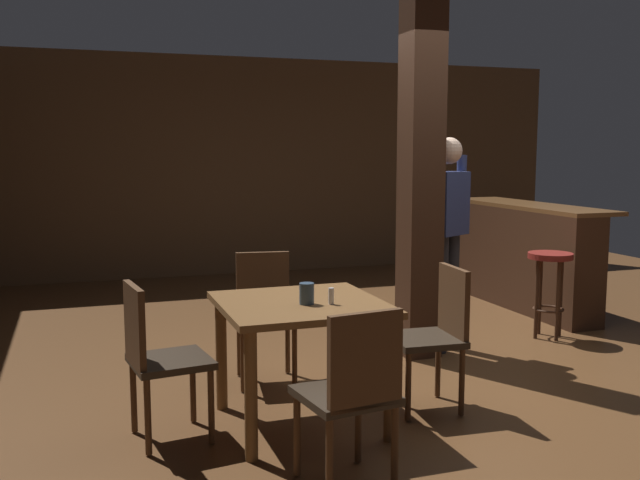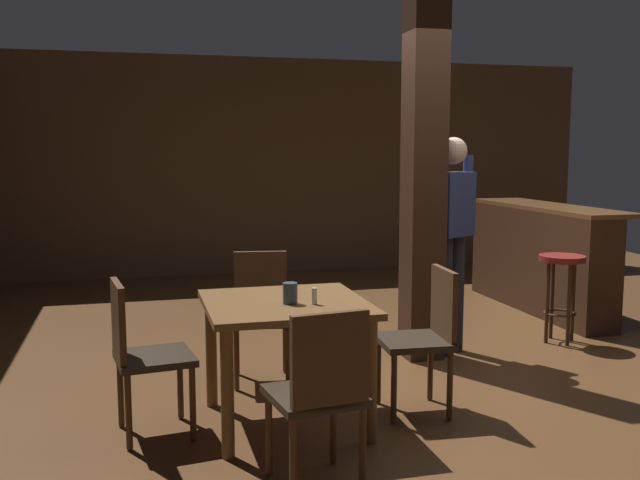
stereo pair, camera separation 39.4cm
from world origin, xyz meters
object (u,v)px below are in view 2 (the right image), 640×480
chair_west (141,350)px  chair_east (426,332)px  salt_shaker (314,296)px  bar_counter (539,257)px  chair_north (261,309)px  bar_stool_near (561,276)px  dining_table (285,322)px  standing_person (452,229)px  chair_south (320,389)px  napkin_cup (290,293)px

chair_west → chair_east: size_ratio=1.00×
salt_shaker → bar_counter: size_ratio=0.04×
chair_north → chair_east: same height
chair_east → bar_stool_near: 2.11m
dining_table → standing_person: (1.58, 1.12, 0.38)m
bar_counter → bar_stool_near: bearing=-113.2°
chair_south → bar_counter: 4.46m
chair_east → salt_shaker: bearing=-171.5°
napkin_cup → bar_stool_near: napkin_cup is taller
chair_north → standing_person: bearing=8.9°
chair_south → chair_east: 1.24m
chair_west → bar_counter: bar_counter is taller
chair_south → chair_west: same height
chair_north → chair_west: (-0.84, -0.85, 0.00)m
salt_shaker → bar_stool_near: bearing=27.9°
chair_north → standing_person: standing_person is taller
chair_north → salt_shaker: chair_north is taller
chair_west → napkin_cup: size_ratio=7.25×
dining_table → bar_stool_near: (2.62, 1.18, -0.05)m
chair_west → napkin_cup: (0.84, -0.10, 0.30)m
standing_person → bar_counter: (1.52, 1.19, -0.46)m
napkin_cup → standing_person: size_ratio=0.07×
standing_person → chair_west: bearing=-155.5°
chair_north → salt_shaker: size_ratio=9.31×
napkin_cup → chair_south: bearing=-92.1°
dining_table → chair_east: chair_east is taller
chair_south → bar_counter: bearing=45.6°
dining_table → chair_west: 0.84m
chair_west → salt_shaker: size_ratio=9.31×
chair_west → bar_stool_near: bearing=18.6°
chair_south → salt_shaker: 0.82m
chair_east → napkin_cup: bearing=-176.2°
napkin_cup → chair_west: bearing=173.2°
chair_north → dining_table: bearing=-90.4°
chair_west → salt_shaker: bearing=-8.8°
standing_person → bar_counter: bearing=37.9°
chair_west → salt_shaker: (0.97, -0.15, 0.29)m
bar_counter → standing_person: bearing=-142.1°
dining_table → chair_west: (-0.83, 0.02, -0.11)m
dining_table → chair_south: chair_south is taller
dining_table → bar_counter: 3.86m
chair_east → chair_north: bearing=134.3°
chair_east → standing_person: standing_person is taller
dining_table → napkin_cup: bearing=-82.4°
chair_west → standing_person: (2.41, 1.10, 0.50)m
salt_shaker → bar_counter: bearing=39.5°
chair_south → bar_stool_near: (2.64, 2.06, 0.06)m
napkin_cup → dining_table: bearing=97.6°
chair_east → bar_stool_near: size_ratio=1.20×
chair_north → napkin_cup: chair_north is taller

